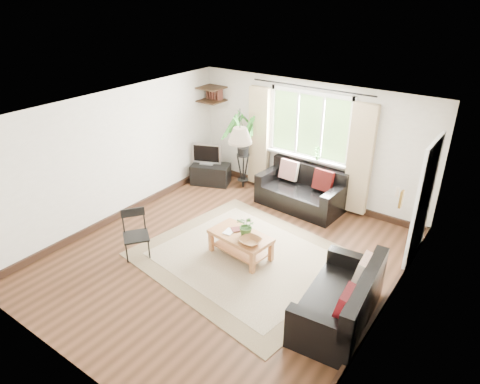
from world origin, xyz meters
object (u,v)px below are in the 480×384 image
Objects in this scene: folding_chair at (136,237)px; sofa_back at (300,189)px; palm_stand at (243,152)px; coffee_table at (241,245)px; sofa_right at (339,296)px; tv_stand at (211,174)px.

sofa_back is at bearing 14.68° from folding_chair.
palm_stand is (-1.44, 0.09, 0.44)m from sofa_back.
coffee_table is 1.67m from folding_chair.
folding_chair is (-1.26, -3.11, 0.03)m from sofa_back.
sofa_right is at bearing -42.69° from folding_chair.
tv_stand is (-2.18, 1.91, 0.02)m from coffee_table.
sofa_right is 1.96× the size of tv_stand.
folding_chair is at bearing -95.52° from tv_stand.
tv_stand is (-4.06, 2.36, -0.16)m from sofa_right.
sofa_back reaches higher than tv_stand.
tv_stand reaches higher than coffee_table.
coffee_table is 1.21× the size of folding_chair.
palm_stand reaches higher than folding_chair.
coffee_table is at bearing -85.24° from sofa_back.
sofa_back is at bearing -3.70° from palm_stand.
sofa_back is 3.35m from folding_chair.
folding_chair is at bearing -84.73° from sofa_right.
sofa_back reaches higher than coffee_table.
tv_stand is 0.50× the size of palm_stand.
sofa_back is at bearing -147.90° from sofa_right.
coffee_table is at bearing -14.52° from folding_chair.
folding_chair is (-3.18, -0.59, 0.04)m from sofa_right.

